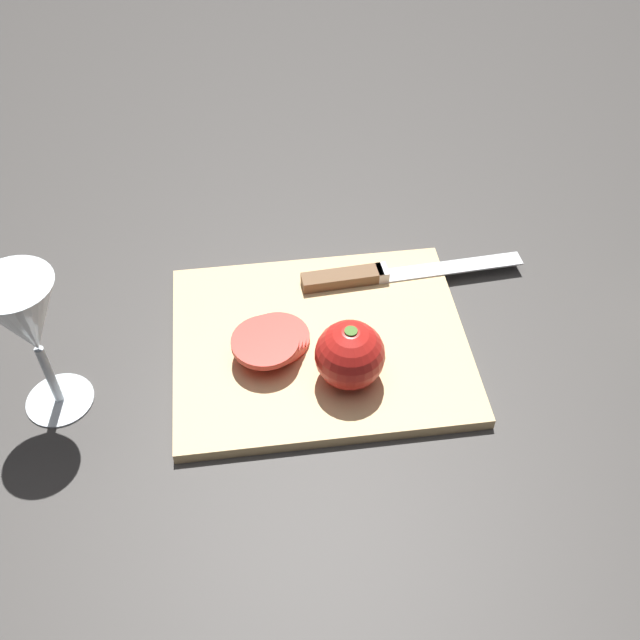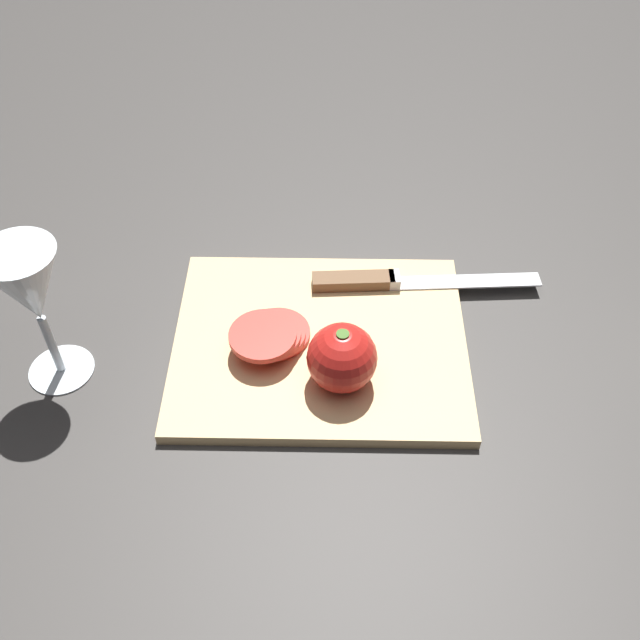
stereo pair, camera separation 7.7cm
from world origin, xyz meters
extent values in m
plane|color=#383533|center=(0.00, 0.00, 0.00)|extent=(3.00, 3.00, 0.00)
cube|color=tan|center=(0.05, -0.04, 0.01)|extent=(0.31, 0.25, 0.01)
cylinder|color=silver|center=(0.32, 0.00, 0.00)|extent=(0.07, 0.07, 0.00)
cylinder|color=silver|center=(0.32, 0.00, 0.04)|extent=(0.01, 0.01, 0.08)
cone|color=silver|center=(0.32, 0.00, 0.12)|extent=(0.07, 0.07, 0.09)
cone|color=#DBCC84|center=(0.32, 0.00, 0.09)|extent=(0.02, 0.02, 0.03)
sphere|color=red|center=(0.03, 0.02, 0.05)|extent=(0.07, 0.07, 0.07)
cylinder|color=#47702D|center=(0.03, 0.02, 0.08)|extent=(0.01, 0.01, 0.01)
cube|color=silver|center=(-0.12, -0.13, 0.01)|extent=(0.17, 0.03, 0.00)
cube|color=silver|center=(-0.03, -0.12, 0.02)|extent=(0.01, 0.02, 0.01)
cube|color=brown|center=(0.01, -0.12, 0.02)|extent=(0.09, 0.03, 0.01)
cylinder|color=red|center=(0.09, -0.04, 0.02)|extent=(0.07, 0.07, 0.01)
cylinder|color=red|center=(0.10, -0.03, 0.02)|extent=(0.07, 0.07, 0.01)
cylinder|color=red|center=(0.10, -0.03, 0.03)|extent=(0.07, 0.07, 0.01)
cylinder|color=red|center=(0.11, -0.02, 0.04)|extent=(0.07, 0.07, 0.01)
camera|label=1|loc=(0.12, 0.49, 0.61)|focal=42.00mm
camera|label=2|loc=(0.04, 0.49, 0.61)|focal=42.00mm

